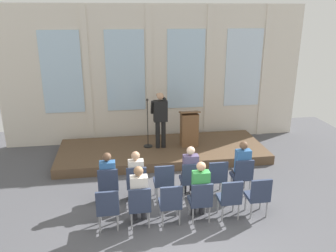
{
  "coord_description": "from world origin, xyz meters",
  "views": [
    {
      "loc": [
        -1.34,
        -5.89,
        4.34
      ],
      "look_at": [
        -0.01,
        2.7,
        1.41
      ],
      "focal_mm": 36.56,
      "sensor_mm": 36.0,
      "label": 1
    }
  ],
  "objects": [
    {
      "name": "chair_r1_c1",
      "position": [
        -0.98,
        0.34,
        0.53
      ],
      "size": [
        0.46,
        0.44,
        0.94
      ],
      "color": "#99999E",
      "rests_on": "ground"
    },
    {
      "name": "audience_r0_c3",
      "position": [
        0.33,
        1.42,
        0.73
      ],
      "size": [
        0.36,
        0.39,
        1.32
      ],
      "color": "#2D2D33",
      "rests_on": "ground"
    },
    {
      "name": "chair_r0_c1",
      "position": [
        -0.98,
        1.34,
        0.53
      ],
      "size": [
        0.46,
        0.44,
        0.94
      ],
      "color": "#99999E",
      "rests_on": "ground"
    },
    {
      "name": "chair_r0_c0",
      "position": [
        -1.63,
        1.34,
        0.53
      ],
      "size": [
        0.46,
        0.44,
        0.94
      ],
      "color": "#99999E",
      "rests_on": "ground"
    },
    {
      "name": "chair_r0_c3",
      "position": [
        0.33,
        1.34,
        0.53
      ],
      "size": [
        0.46,
        0.44,
        0.94
      ],
      "color": "#99999E",
      "rests_on": "ground"
    },
    {
      "name": "audience_r1_c1",
      "position": [
        -0.98,
        0.42,
        0.76
      ],
      "size": [
        0.36,
        0.39,
        1.37
      ],
      "color": "#2D2D33",
      "rests_on": "ground"
    },
    {
      "name": "speaker",
      "position": [
        -0.05,
        4.0,
        1.3
      ],
      "size": [
        0.51,
        0.69,
        1.75
      ],
      "color": "black",
      "rests_on": "stage_platform"
    },
    {
      "name": "mic_stand",
      "position": [
        -0.43,
        4.11,
        0.62
      ],
      "size": [
        0.28,
        0.28,
        1.55
      ],
      "color": "black",
      "rests_on": "stage_platform"
    },
    {
      "name": "audience_r0_c1",
      "position": [
        -0.98,
        1.42,
        0.71
      ],
      "size": [
        0.36,
        0.39,
        1.28
      ],
      "color": "#2D2D33",
      "rests_on": "ground"
    },
    {
      "name": "chair_r1_c4",
      "position": [
        0.98,
        0.34,
        0.53
      ],
      "size": [
        0.46,
        0.44,
        0.94
      ],
      "color": "#99999E",
      "rests_on": "ground"
    },
    {
      "name": "chair_r1_c5",
      "position": [
        1.63,
        0.34,
        0.53
      ],
      "size": [
        0.46,
        0.44,
        0.94
      ],
      "color": "#99999E",
      "rests_on": "ground"
    },
    {
      "name": "lectern",
      "position": [
        0.87,
        4.04,
        0.83
      ],
      "size": [
        0.6,
        0.48,
        1.16
      ],
      "color": "brown",
      "rests_on": "stage_platform"
    },
    {
      "name": "chair_r0_c4",
      "position": [
        0.98,
        1.34,
        0.53
      ],
      "size": [
        0.46,
        0.44,
        0.94
      ],
      "color": "#99999E",
      "rests_on": "ground"
    },
    {
      "name": "rear_partition",
      "position": [
        0.04,
        5.46,
        2.31
      ],
      "size": [
        10.13,
        0.14,
        4.58
      ],
      "color": "silver",
      "rests_on": "ground"
    },
    {
      "name": "chair_r0_c5",
      "position": [
        1.63,
        1.34,
        0.53
      ],
      "size": [
        0.46,
        0.44,
        0.94
      ],
      "color": "#99999E",
      "rests_on": "ground"
    },
    {
      "name": "chair_r1_c0",
      "position": [
        -1.63,
        0.34,
        0.53
      ],
      "size": [
        0.46,
        0.44,
        0.94
      ],
      "color": "#99999E",
      "rests_on": "ground"
    },
    {
      "name": "chair_r0_c2",
      "position": [
        -0.33,
        1.34,
        0.53
      ],
      "size": [
        0.46,
        0.44,
        0.94
      ],
      "color": "#99999E",
      "rests_on": "ground"
    },
    {
      "name": "audience_r1_c3",
      "position": [
        0.33,
        0.42,
        0.76
      ],
      "size": [
        0.36,
        0.39,
        1.38
      ],
      "color": "#2D2D33",
      "rests_on": "ground"
    },
    {
      "name": "audience_r0_c0",
      "position": [
        -1.63,
        1.42,
        0.72
      ],
      "size": [
        0.36,
        0.39,
        1.29
      ],
      "color": "#2D2D33",
      "rests_on": "ground"
    },
    {
      "name": "ground_plane",
      "position": [
        0.0,
        0.0,
        0.0
      ],
      "size": [
        14.21,
        14.21,
        0.0
      ],
      "primitive_type": "plane",
      "color": "#4C4C51"
    },
    {
      "name": "stage_platform",
      "position": [
        0.0,
        3.98,
        0.14
      ],
      "size": [
        6.39,
        2.37,
        0.28
      ],
      "primitive_type": "cube",
      "color": "brown",
      "rests_on": "ground"
    },
    {
      "name": "audience_r0_c5",
      "position": [
        1.63,
        1.41,
        0.76
      ],
      "size": [
        0.36,
        0.39,
        1.37
      ],
      "color": "#2D2D33",
      "rests_on": "ground"
    },
    {
      "name": "chair_r1_c2",
      "position": [
        -0.33,
        0.34,
        0.53
      ],
      "size": [
        0.46,
        0.44,
        0.94
      ],
      "color": "#99999E",
      "rests_on": "ground"
    },
    {
      "name": "chair_r1_c3",
      "position": [
        0.33,
        0.34,
        0.53
      ],
      "size": [
        0.46,
        0.44,
        0.94
      ],
      "color": "#99999E",
      "rests_on": "ground"
    }
  ]
}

